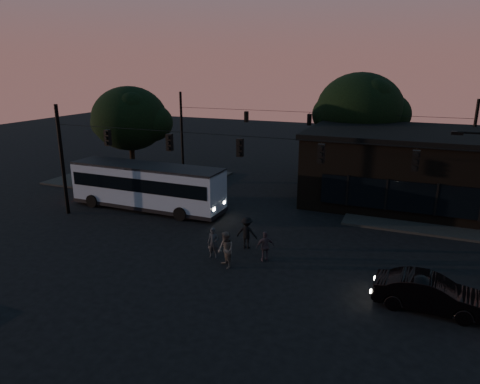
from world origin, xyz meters
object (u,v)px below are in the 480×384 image
at_px(pedestrian_c, 265,246).
at_px(pedestrian_d, 247,233).
at_px(bus, 147,184).
at_px(building, 414,167).
at_px(pedestrian_a, 213,243).
at_px(pedestrian_b, 226,250).
at_px(car, 430,293).

relative_size(pedestrian_c, pedestrian_d, 0.89).
bearing_deg(bus, building, 27.48).
bearing_deg(pedestrian_c, bus, -59.68).
relative_size(pedestrian_a, pedestrian_c, 1.02).
bearing_deg(pedestrian_b, pedestrian_c, 83.60).
distance_m(building, bus, 19.60).
distance_m(bus, pedestrian_d, 9.92).
height_order(pedestrian_c, pedestrian_d, pedestrian_d).
relative_size(pedestrian_a, pedestrian_b, 0.89).
height_order(pedestrian_a, pedestrian_b, pedestrian_b).
distance_m(pedestrian_b, pedestrian_c, 2.17).
relative_size(bus, pedestrian_d, 6.22).
height_order(building, pedestrian_c, building).
height_order(car, pedestrian_a, pedestrian_a).
xyz_separation_m(building, pedestrian_a, (-9.45, -14.59, -1.87)).
bearing_deg(pedestrian_b, pedestrian_a, -174.67).
xyz_separation_m(building, pedestrian_c, (-6.75, -13.95, -1.89)).
bearing_deg(bus, pedestrian_c, -24.84).
distance_m(pedestrian_a, pedestrian_c, 2.78).
distance_m(bus, car, 19.78).
height_order(building, pedestrian_d, building).
relative_size(bus, pedestrian_c, 6.95).
bearing_deg(pedestrian_a, car, -16.52).
xyz_separation_m(car, pedestrian_b, (-9.51, 0.34, 0.20)).
bearing_deg(pedestrian_a, bus, 134.39).
height_order(bus, pedestrian_a, bus).
height_order(bus, pedestrian_d, bus).
relative_size(building, pedestrian_c, 9.36).
bearing_deg(pedestrian_b, bus, -173.72).
bearing_deg(car, pedestrian_a, 85.46).
xyz_separation_m(bus, car, (18.55, -6.77, -1.06)).
relative_size(car, pedestrian_a, 2.69).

